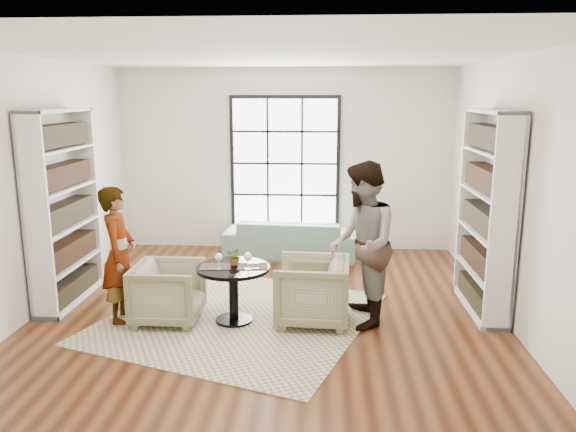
# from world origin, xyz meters

# --- Properties ---
(ground) EXTENTS (6.00, 6.00, 0.00)m
(ground) POSITION_xyz_m (0.00, 0.00, 0.00)
(ground) COLOR brown
(room_shell) EXTENTS (6.00, 6.01, 6.00)m
(room_shell) POSITION_xyz_m (0.00, 0.54, 1.26)
(room_shell) COLOR silver
(room_shell) RESTS_ON ground
(rug) EXTENTS (3.62, 3.62, 0.01)m
(rug) POSITION_xyz_m (-0.34, -0.16, 0.01)
(rug) COLOR #BDAC8E
(rug) RESTS_ON ground
(pedestal_table) EXTENTS (0.83, 0.83, 0.67)m
(pedestal_table) POSITION_xyz_m (-0.37, -0.27, 0.49)
(pedestal_table) COLOR black
(pedestal_table) RESTS_ON ground
(sofa) EXTENTS (2.15, 0.96, 0.61)m
(sofa) POSITION_xyz_m (0.13, 2.45, 0.31)
(sofa) COLOR gray
(sofa) RESTS_ON ground
(armchair_left) EXTENTS (0.77, 0.75, 0.70)m
(armchair_left) POSITION_xyz_m (-1.12, -0.29, 0.35)
(armchair_left) COLOR #C7B88E
(armchair_left) RESTS_ON ground
(armchair_right) EXTENTS (0.87, 0.85, 0.75)m
(armchair_right) POSITION_xyz_m (0.52, -0.22, 0.38)
(armchair_right) COLOR tan
(armchair_right) RESTS_ON ground
(person_left) EXTENTS (0.45, 0.62, 1.57)m
(person_left) POSITION_xyz_m (-1.67, -0.29, 0.79)
(person_left) COLOR gray
(person_left) RESTS_ON ground
(person_right) EXTENTS (0.73, 0.92, 1.86)m
(person_right) POSITION_xyz_m (1.07, -0.22, 0.93)
(person_right) COLOR gray
(person_right) RESTS_ON ground
(placemat_left) EXTENTS (0.37, 0.30, 0.01)m
(placemat_left) POSITION_xyz_m (-0.57, -0.29, 0.67)
(placemat_left) COLOR #2A2724
(placemat_left) RESTS_ON pedestal_table
(placemat_right) EXTENTS (0.37, 0.30, 0.01)m
(placemat_right) POSITION_xyz_m (-0.15, -0.26, 0.67)
(placemat_right) COLOR #2A2724
(placemat_right) RESTS_ON pedestal_table
(cutlery_left) EXTENTS (0.16, 0.23, 0.01)m
(cutlery_left) POSITION_xyz_m (-0.57, -0.29, 0.68)
(cutlery_left) COLOR #BBBBC0
(cutlery_left) RESTS_ON placemat_left
(cutlery_right) EXTENTS (0.16, 0.23, 0.01)m
(cutlery_right) POSITION_xyz_m (-0.15, -0.26, 0.68)
(cutlery_right) COLOR #BBBBC0
(cutlery_right) RESTS_ON placemat_right
(wine_glass_left) EXTENTS (0.08, 0.08, 0.19)m
(wine_glass_left) POSITION_xyz_m (-0.51, -0.38, 0.80)
(wine_glass_left) COLOR silver
(wine_glass_left) RESTS_ON pedestal_table
(wine_glass_right) EXTENTS (0.09, 0.09, 0.20)m
(wine_glass_right) POSITION_xyz_m (-0.19, -0.37, 0.81)
(wine_glass_right) COLOR silver
(wine_glass_right) RESTS_ON pedestal_table
(flower_centerpiece) EXTENTS (0.23, 0.22, 0.21)m
(flower_centerpiece) POSITION_xyz_m (-0.35, -0.21, 0.77)
(flower_centerpiece) COLOR gray
(flower_centerpiece) RESTS_ON pedestal_table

